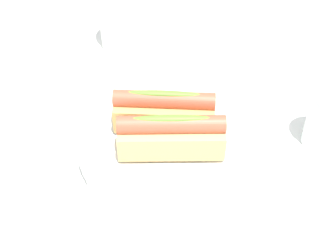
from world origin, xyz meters
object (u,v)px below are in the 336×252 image
paper_towel_roll (127,16)px  hotdog_front (169,135)px  water_glass (329,123)px  serving_bowl (168,142)px  hotdog_back (167,110)px

paper_towel_roll → hotdog_front: bearing=-86.9°
hotdog_front → water_glass: bearing=-0.7°
hotdog_front → water_glass: (0.25, -0.00, -0.02)m
serving_bowl → hotdog_front: bearing=-98.1°
water_glass → paper_towel_roll: (-0.26, 0.34, 0.02)m
serving_bowl → paper_towel_roll: size_ratio=2.04×
water_glass → serving_bowl: bearing=172.8°
serving_bowl → hotdog_back: hotdog_back is taller
serving_bowl → hotdog_front: (-0.00, -0.03, 0.04)m
serving_bowl → hotdog_back: bearing=81.9°
serving_bowl → hotdog_front: 0.05m
serving_bowl → water_glass: bearing=-7.2°
hotdog_front → water_glass: size_ratio=1.74×
hotdog_front → paper_towel_roll: (-0.02, 0.33, 0.01)m
serving_bowl → paper_towel_roll: 0.31m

